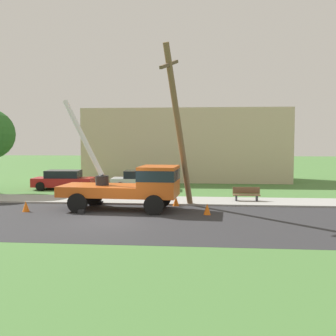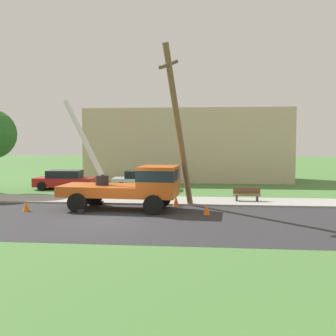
{
  "view_description": "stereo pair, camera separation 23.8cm",
  "coord_description": "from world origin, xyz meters",
  "px_view_note": "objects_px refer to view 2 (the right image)",
  "views": [
    {
      "loc": [
        4.31,
        -18.32,
        3.76
      ],
      "look_at": [
        2.26,
        4.14,
        2.15
      ],
      "focal_mm": 43.45,
      "sensor_mm": 36.0,
      "label": 1
    },
    {
      "loc": [
        4.55,
        -18.3,
        3.76
      ],
      "look_at": [
        2.26,
        4.14,
        2.15
      ],
      "focal_mm": 43.45,
      "sensor_mm": 36.0,
      "label": 2
    }
  ],
  "objects_px": {
    "utility_truck": "(135,184)",
    "traffic_cone_curbside": "(176,201)",
    "park_bench": "(247,195)",
    "parked_sedan_silver": "(143,180)",
    "traffic_cone_behind": "(26,206)",
    "parked_sedan_red": "(65,180)",
    "traffic_cone_ahead": "(207,209)",
    "leaning_utility_pole": "(178,127)"
  },
  "relations": [
    {
      "from": "utility_truck",
      "to": "traffic_cone_curbside",
      "type": "distance_m",
      "value": 2.8
    },
    {
      "from": "traffic_cone_curbside",
      "to": "park_bench",
      "type": "relative_size",
      "value": 0.35
    },
    {
      "from": "traffic_cone_curbside",
      "to": "parked_sedan_silver",
      "type": "bearing_deg",
      "value": 113.37
    },
    {
      "from": "traffic_cone_behind",
      "to": "parked_sedan_red",
      "type": "bearing_deg",
      "value": 97.97
    },
    {
      "from": "traffic_cone_ahead",
      "to": "parked_sedan_red",
      "type": "xyz_separation_m",
      "value": [
        -10.66,
        9.31,
        0.43
      ]
    },
    {
      "from": "traffic_cone_ahead",
      "to": "utility_truck",
      "type": "bearing_deg",
      "value": 165.58
    },
    {
      "from": "traffic_cone_ahead",
      "to": "parked_sedan_silver",
      "type": "distance_m",
      "value": 10.74
    },
    {
      "from": "traffic_cone_curbside",
      "to": "parked_sedan_red",
      "type": "xyz_separation_m",
      "value": [
        -8.92,
        6.81,
        0.43
      ]
    },
    {
      "from": "park_bench",
      "to": "traffic_cone_behind",
      "type": "bearing_deg",
      "value": -160.34
    },
    {
      "from": "parked_sedan_red",
      "to": "park_bench",
      "type": "bearing_deg",
      "value": -21.54
    },
    {
      "from": "leaning_utility_pole",
      "to": "park_bench",
      "type": "height_order",
      "value": "leaning_utility_pole"
    },
    {
      "from": "traffic_cone_behind",
      "to": "parked_sedan_silver",
      "type": "relative_size",
      "value": 0.12
    },
    {
      "from": "traffic_cone_behind",
      "to": "park_bench",
      "type": "relative_size",
      "value": 0.35
    },
    {
      "from": "traffic_cone_ahead",
      "to": "parked_sedan_silver",
      "type": "height_order",
      "value": "parked_sedan_silver"
    },
    {
      "from": "utility_truck",
      "to": "parked_sedan_red",
      "type": "bearing_deg",
      "value": 129.44
    },
    {
      "from": "utility_truck",
      "to": "park_bench",
      "type": "height_order",
      "value": "utility_truck"
    },
    {
      "from": "parked_sedan_red",
      "to": "leaning_utility_pole",
      "type": "bearing_deg",
      "value": -40.53
    },
    {
      "from": "utility_truck",
      "to": "park_bench",
      "type": "bearing_deg",
      "value": 27.51
    },
    {
      "from": "leaning_utility_pole",
      "to": "parked_sedan_silver",
      "type": "xyz_separation_m",
      "value": [
        -3.27,
        8.09,
        -3.7
      ]
    },
    {
      "from": "park_bench",
      "to": "leaning_utility_pole",
      "type": "bearing_deg",
      "value": -145.42
    },
    {
      "from": "traffic_cone_curbside",
      "to": "park_bench",
      "type": "height_order",
      "value": "park_bench"
    },
    {
      "from": "traffic_cone_behind",
      "to": "parked_sedan_red",
      "type": "height_order",
      "value": "parked_sedan_red"
    },
    {
      "from": "traffic_cone_ahead",
      "to": "park_bench",
      "type": "height_order",
      "value": "park_bench"
    },
    {
      "from": "utility_truck",
      "to": "parked_sedan_silver",
      "type": "xyz_separation_m",
      "value": [
        -1.0,
        8.62,
        -0.7
      ]
    },
    {
      "from": "traffic_cone_ahead",
      "to": "parked_sedan_red",
      "type": "height_order",
      "value": "parked_sedan_red"
    },
    {
      "from": "traffic_cone_behind",
      "to": "traffic_cone_ahead",
      "type": "bearing_deg",
      "value": -0.0
    },
    {
      "from": "parked_sedan_silver",
      "to": "park_bench",
      "type": "xyz_separation_m",
      "value": [
        7.14,
        -5.42,
        -0.25
      ]
    },
    {
      "from": "traffic_cone_curbside",
      "to": "parked_sedan_silver",
      "type": "relative_size",
      "value": 0.12
    },
    {
      "from": "traffic_cone_behind",
      "to": "traffic_cone_curbside",
      "type": "relative_size",
      "value": 1.0
    },
    {
      "from": "utility_truck",
      "to": "parked_sedan_silver",
      "type": "height_order",
      "value": "utility_truck"
    },
    {
      "from": "traffic_cone_ahead",
      "to": "traffic_cone_behind",
      "type": "xyz_separation_m",
      "value": [
        -9.35,
        0.0,
        0.0
      ]
    },
    {
      "from": "leaning_utility_pole",
      "to": "traffic_cone_behind",
      "type": "distance_m",
      "value": 8.97
    },
    {
      "from": "traffic_cone_behind",
      "to": "park_bench",
      "type": "xyz_separation_m",
      "value": [
        11.69,
        4.18,
        0.18
      ]
    },
    {
      "from": "traffic_cone_curbside",
      "to": "traffic_cone_ahead",
      "type": "bearing_deg",
      "value": -55.19
    },
    {
      "from": "leaning_utility_pole",
      "to": "traffic_cone_behind",
      "type": "xyz_separation_m",
      "value": [
        -7.82,
        -1.51,
        -4.14
      ]
    },
    {
      "from": "traffic_cone_ahead",
      "to": "traffic_cone_behind",
      "type": "relative_size",
      "value": 1.0
    },
    {
      "from": "leaning_utility_pole",
      "to": "parked_sedan_red",
      "type": "bearing_deg",
      "value": 139.47
    },
    {
      "from": "leaning_utility_pole",
      "to": "traffic_cone_ahead",
      "type": "distance_m",
      "value": 4.66
    },
    {
      "from": "leaning_utility_pole",
      "to": "traffic_cone_curbside",
      "type": "height_order",
      "value": "leaning_utility_pole"
    },
    {
      "from": "park_bench",
      "to": "parked_sedan_silver",
      "type": "bearing_deg",
      "value": 142.83
    },
    {
      "from": "traffic_cone_curbside",
      "to": "parked_sedan_silver",
      "type": "xyz_separation_m",
      "value": [
        -3.07,
        7.1,
        0.43
      ]
    },
    {
      "from": "traffic_cone_ahead",
      "to": "traffic_cone_curbside",
      "type": "xyz_separation_m",
      "value": [
        -1.74,
        2.5,
        0.0
      ]
    }
  ]
}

